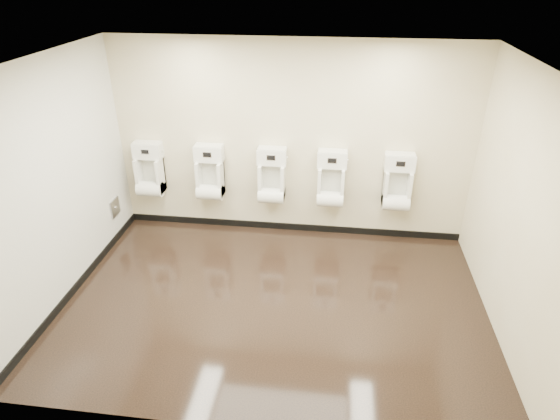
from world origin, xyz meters
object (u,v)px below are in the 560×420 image
at_px(access_panel, 115,207).
at_px(urinal_1, 210,176).
at_px(urinal_0, 150,173).
at_px(urinal_3, 331,183).
at_px(urinal_4, 397,186).
at_px(urinal_2, 272,180).

distance_m(access_panel, urinal_1, 1.44).
relative_size(access_panel, urinal_0, 0.32).
height_order(urinal_0, urinal_3, same).
bearing_deg(urinal_4, urinal_3, 180.00).
bearing_deg(urinal_1, urinal_2, 0.00).
relative_size(access_panel, urinal_3, 0.32).
xyz_separation_m(urinal_2, urinal_3, (0.84, 0.00, 0.00)).
xyz_separation_m(access_panel, urinal_3, (3.07, 0.41, 0.38)).
height_order(urinal_1, urinal_2, same).
bearing_deg(access_panel, urinal_0, 44.42).
bearing_deg(urinal_2, access_panel, -169.57).
bearing_deg(urinal_0, access_panel, -135.58).
distance_m(urinal_0, urinal_2, 1.81).
distance_m(access_panel, urinal_0, 0.70).
height_order(urinal_0, urinal_2, same).
bearing_deg(urinal_4, urinal_1, 180.00).
xyz_separation_m(urinal_0, urinal_4, (3.56, 0.00, 0.00)).
bearing_deg(urinal_3, access_panel, -172.39).
bearing_deg(urinal_1, urinal_0, 180.00).
bearing_deg(urinal_0, urinal_3, 0.00).
height_order(urinal_0, urinal_4, same).
bearing_deg(access_panel, urinal_2, 10.43).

